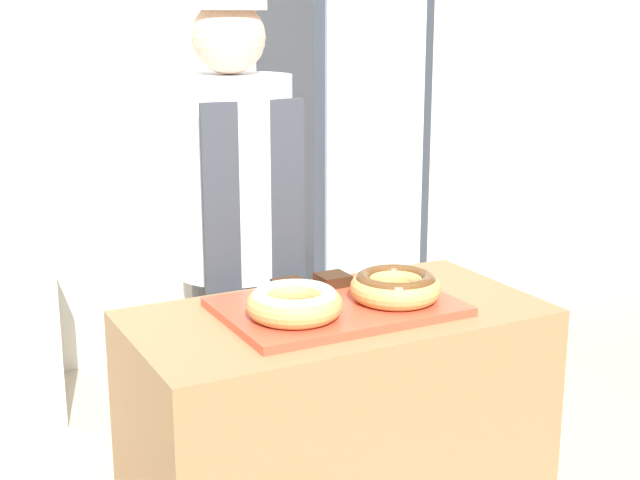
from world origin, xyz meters
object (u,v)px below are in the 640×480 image
object	(u,v)px
donut_light_glaze	(295,302)
donut_chocolate_glaze	(396,286)
serving_tray	(337,307)
brownie_back_left	(290,286)
brownie_back_right	(333,280)
beverage_fridge	(342,164)
baker_person	(235,249)

from	to	relation	value
donut_light_glaze	donut_chocolate_glaze	distance (m)	0.31
serving_tray	brownie_back_left	size ratio (longest dim) A/B	7.23
serving_tray	brownie_back_right	size ratio (longest dim) A/B	7.23
serving_tray	beverage_fridge	bearing A→B (deg)	60.68
donut_light_glaze	donut_chocolate_glaze	world-z (taller)	same
baker_person	donut_chocolate_glaze	bearing A→B (deg)	-71.77
beverage_fridge	serving_tray	bearing A→B (deg)	-119.32
brownie_back_right	beverage_fridge	xyz separation A→B (m)	(0.92, 1.60, 0.03)
brownie_back_right	beverage_fridge	distance (m)	1.85
donut_chocolate_glaze	serving_tray	bearing A→B (deg)	160.47
serving_tray	baker_person	bearing A→B (deg)	95.66
donut_light_glaze	brownie_back_left	bearing A→B (deg)	67.33
donut_chocolate_glaze	beverage_fridge	bearing A→B (deg)	65.37
donut_chocolate_glaze	baker_person	world-z (taller)	baker_person
baker_person	beverage_fridge	size ratio (longest dim) A/B	0.92
beverage_fridge	donut_light_glaze	bearing A→B (deg)	-122.24
donut_light_glaze	baker_person	distance (m)	0.66
serving_tray	donut_chocolate_glaze	size ratio (longest dim) A/B	2.50
brownie_back_left	brownie_back_right	world-z (taller)	same
donut_light_glaze	brownie_back_right	bearing A→B (deg)	42.55
serving_tray	brownie_back_right	bearing A→B (deg)	65.37
brownie_back_right	beverage_fridge	bearing A→B (deg)	60.26
donut_light_glaze	brownie_back_right	size ratio (longest dim) A/B	2.89
serving_tray	donut_light_glaze	xyz separation A→B (m)	(-0.16, -0.06, 0.05)
donut_light_glaze	beverage_fridge	bearing A→B (deg)	57.76
beverage_fridge	brownie_back_left	bearing A→B (deg)	-123.35
donut_chocolate_glaze	beverage_fridge	world-z (taller)	beverage_fridge
baker_person	brownie_back_right	bearing A→B (deg)	-73.91
donut_chocolate_glaze	beverage_fridge	xyz separation A→B (m)	(0.83, 1.81, 0.01)
donut_light_glaze	brownie_back_right	world-z (taller)	donut_light_glaze
serving_tray	brownie_back_right	world-z (taller)	brownie_back_right
baker_person	beverage_fridge	xyz separation A→B (m)	(1.05, 1.16, 0.03)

